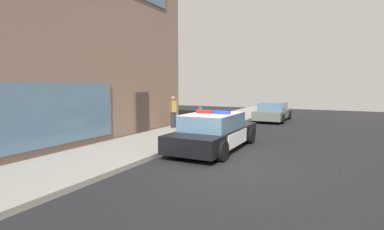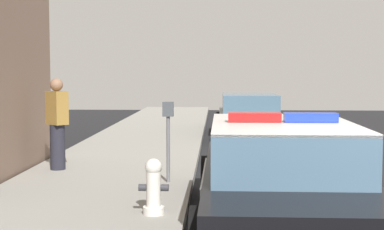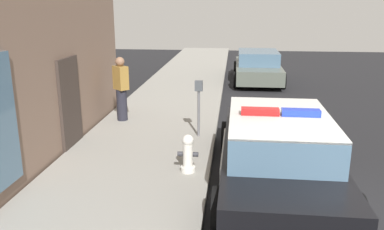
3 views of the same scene
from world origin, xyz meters
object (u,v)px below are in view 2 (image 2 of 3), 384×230
at_px(police_cruiser, 280,177).
at_px(car_down_street, 249,116).
at_px(pedestrian_on_sidewalk, 57,124).
at_px(parking_meter, 168,127).
at_px(fire_hydrant, 154,187).

bearing_deg(police_cruiser, car_down_street, -0.60).
xyz_separation_m(pedestrian_on_sidewalk, parking_meter, (-1.14, -2.18, 0.07)).
bearing_deg(fire_hydrant, car_down_street, -10.15).
xyz_separation_m(car_down_street, parking_meter, (-7.97, 1.80, 0.45)).
distance_m(police_cruiser, fire_hydrant, 1.63).
xyz_separation_m(fire_hydrant, parking_meter, (2.12, -0.01, 0.58)).
distance_m(fire_hydrant, pedestrian_on_sidewalk, 3.94).
xyz_separation_m(car_down_street, pedestrian_on_sidewalk, (-6.84, 3.97, 0.38)).
bearing_deg(pedestrian_on_sidewalk, fire_hydrant, -103.27).
distance_m(police_cruiser, pedestrian_on_sidewalk, 5.10).
bearing_deg(police_cruiser, pedestrian_on_sidewalk, 48.38).
bearing_deg(parking_meter, fire_hydrant, 179.74).
distance_m(police_cruiser, parking_meter, 2.81).
bearing_deg(police_cruiser, parking_meter, 35.59).
distance_m(police_cruiser, car_down_street, 10.25).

